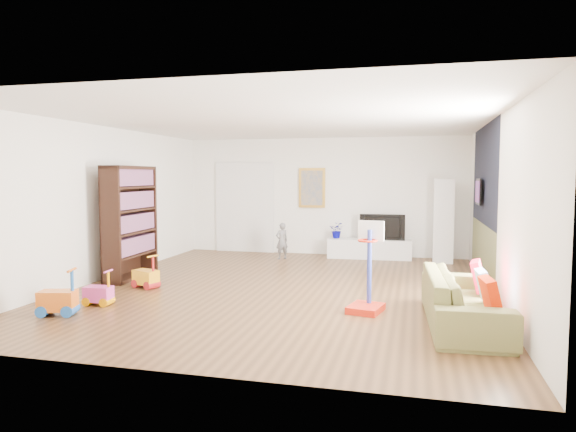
% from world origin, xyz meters
% --- Properties ---
extents(floor, '(6.50, 7.50, 0.00)m').
position_xyz_m(floor, '(0.00, 0.00, 0.00)').
color(floor, brown).
rests_on(floor, ground).
extents(ceiling, '(6.50, 7.50, 0.00)m').
position_xyz_m(ceiling, '(0.00, 0.00, 2.70)').
color(ceiling, white).
rests_on(ceiling, ground).
extents(wall_back, '(6.50, 0.00, 2.70)m').
position_xyz_m(wall_back, '(0.00, 3.75, 1.35)').
color(wall_back, white).
rests_on(wall_back, ground).
extents(wall_front, '(6.50, 0.00, 2.70)m').
position_xyz_m(wall_front, '(0.00, -3.75, 1.35)').
color(wall_front, silver).
rests_on(wall_front, ground).
extents(wall_left, '(0.00, 7.50, 2.70)m').
position_xyz_m(wall_left, '(-3.25, 0.00, 1.35)').
color(wall_left, silver).
rests_on(wall_left, ground).
extents(wall_right, '(0.00, 7.50, 2.70)m').
position_xyz_m(wall_right, '(3.25, 0.00, 1.35)').
color(wall_right, white).
rests_on(wall_right, ground).
extents(navy_accent, '(0.01, 3.20, 1.70)m').
position_xyz_m(navy_accent, '(3.23, 1.40, 1.85)').
color(navy_accent, black).
rests_on(navy_accent, wall_right).
extents(olive_wainscot, '(0.01, 3.20, 1.00)m').
position_xyz_m(olive_wainscot, '(3.23, 1.40, 0.50)').
color(olive_wainscot, brown).
rests_on(olive_wainscot, wall_right).
extents(doorway, '(1.45, 0.06, 2.10)m').
position_xyz_m(doorway, '(-1.90, 3.71, 1.05)').
color(doorway, white).
rests_on(doorway, ground).
extents(painting_back, '(0.62, 0.06, 0.92)m').
position_xyz_m(painting_back, '(-0.25, 3.71, 1.55)').
color(painting_back, gold).
rests_on(painting_back, wall_back).
extents(artwork_right, '(0.04, 0.56, 0.46)m').
position_xyz_m(artwork_right, '(3.17, 1.60, 1.55)').
color(artwork_right, '#7F3F8C').
rests_on(artwork_right, wall_right).
extents(media_console, '(1.85, 0.54, 0.43)m').
position_xyz_m(media_console, '(1.11, 3.39, 0.21)').
color(media_console, white).
rests_on(media_console, ground).
extents(tall_cabinet, '(0.42, 0.42, 1.76)m').
position_xyz_m(tall_cabinet, '(2.67, 3.24, 0.88)').
color(tall_cabinet, white).
rests_on(tall_cabinet, ground).
extents(bookshelf, '(0.41, 1.38, 2.00)m').
position_xyz_m(bookshelf, '(-2.84, 0.16, 1.00)').
color(bookshelf, black).
rests_on(bookshelf, ground).
extents(sofa, '(0.97, 2.24, 0.64)m').
position_xyz_m(sofa, '(2.69, -1.48, 0.32)').
color(sofa, olive).
rests_on(sofa, ground).
extents(basketball_hoop, '(0.52, 0.59, 1.23)m').
position_xyz_m(basketball_hoop, '(1.47, -1.15, 0.61)').
color(basketball_hoop, red).
rests_on(basketball_hoop, ground).
extents(ride_on_yellow, '(0.47, 0.37, 0.55)m').
position_xyz_m(ride_on_yellow, '(-2.17, -0.53, 0.27)').
color(ride_on_yellow, '#FAA715').
rests_on(ride_on_yellow, ground).
extents(ride_on_orange, '(0.52, 0.40, 0.61)m').
position_xyz_m(ride_on_orange, '(-2.44, -2.31, 0.31)').
color(ride_on_orange, orange).
rests_on(ride_on_orange, ground).
extents(ride_on_pink, '(0.39, 0.26, 0.50)m').
position_xyz_m(ride_on_pink, '(-2.24, -1.71, 0.25)').
color(ride_on_pink, '#E543A3').
rests_on(ride_on_pink, ground).
extents(child, '(0.35, 0.34, 0.80)m').
position_xyz_m(child, '(-0.74, 2.82, 0.40)').
color(child, slate).
rests_on(child, ground).
extents(tv, '(0.98, 0.13, 0.57)m').
position_xyz_m(tv, '(1.39, 3.43, 0.71)').
color(tv, black).
rests_on(tv, media_console).
extents(vase_plant, '(0.35, 0.31, 0.36)m').
position_xyz_m(vase_plant, '(0.39, 3.43, 0.61)').
color(vase_plant, '#05057D').
rests_on(vase_plant, media_console).
extents(pillow_left, '(0.16, 0.42, 0.41)m').
position_xyz_m(pillow_left, '(2.91, -2.09, 0.51)').
color(pillow_left, '#BE1D00').
rests_on(pillow_left, sofa).
extents(pillow_center, '(0.12, 0.39, 0.38)m').
position_xyz_m(pillow_center, '(2.91, -1.51, 0.51)').
color(pillow_center, white).
rests_on(pillow_center, sofa).
extents(pillow_right, '(0.17, 0.42, 0.40)m').
position_xyz_m(pillow_right, '(2.92, -0.88, 0.51)').
color(pillow_right, '#AB091D').
rests_on(pillow_right, sofa).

